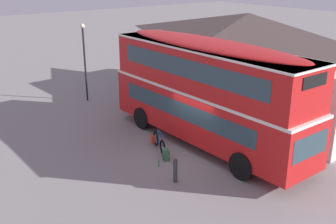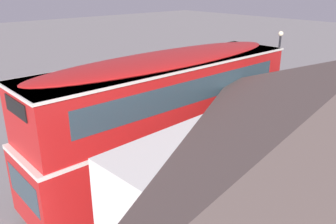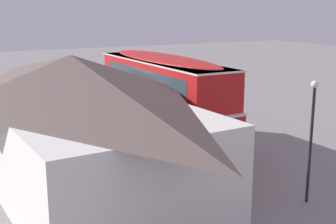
# 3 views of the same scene
# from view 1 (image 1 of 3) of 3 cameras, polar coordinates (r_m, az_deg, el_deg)

# --- Properties ---
(ground_plane) EXTENTS (120.00, 120.00, 0.00)m
(ground_plane) POSITION_cam_1_polar(r_m,az_deg,el_deg) (18.01, 4.24, -5.64)
(ground_plane) COLOR gray
(double_decker_bus) EXTENTS (10.77, 2.76, 4.79)m
(double_decker_bus) POSITION_cam_1_polar(r_m,az_deg,el_deg) (17.99, 5.41, 3.32)
(double_decker_bus) COLOR black
(double_decker_bus) RESTS_ON ground
(touring_bicycle) EXTENTS (1.64, 0.69, 0.99)m
(touring_bicycle) POSITION_cam_1_polar(r_m,az_deg,el_deg) (18.07, -1.38, -4.20)
(touring_bicycle) COLOR black
(touring_bicycle) RESTS_ON ground
(backpack_on_ground) EXTENTS (0.39, 0.35, 0.55)m
(backpack_on_ground) POSITION_cam_1_polar(r_m,az_deg,el_deg) (17.14, -0.31, -5.91)
(backpack_on_ground) COLOR #386642
(backpack_on_ground) RESTS_ON ground
(water_bottle_green_metal) EXTENTS (0.07, 0.07, 0.26)m
(water_bottle_green_metal) POSITION_cam_1_polar(r_m,az_deg,el_deg) (16.69, -1.32, -7.28)
(water_bottle_green_metal) COLOR green
(water_bottle_green_metal) RESTS_ON ground
(pub_building) EXTENTS (15.43, 7.88, 5.32)m
(pub_building) POSITION_cam_1_polar(r_m,az_deg,el_deg) (23.81, 10.92, 7.26)
(pub_building) COLOR silver
(pub_building) RESTS_ON ground
(street_lamp) EXTENTS (0.28, 0.28, 4.63)m
(street_lamp) POSITION_cam_1_polar(r_m,az_deg,el_deg) (24.63, -11.68, 7.97)
(street_lamp) COLOR black
(street_lamp) RESTS_ON ground
(kerb_bollard) EXTENTS (0.16, 0.16, 0.97)m
(kerb_bollard) POSITION_cam_1_polar(r_m,az_deg,el_deg) (15.39, 1.03, -8.16)
(kerb_bollard) COLOR #333338
(kerb_bollard) RESTS_ON ground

